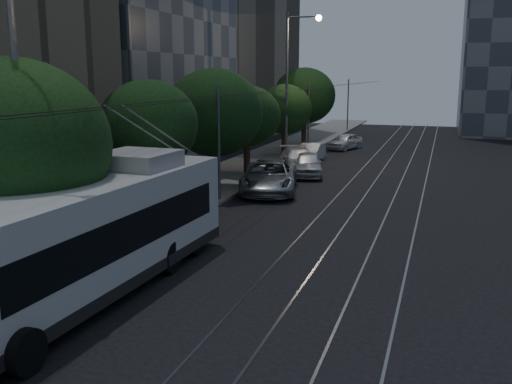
{
  "coord_description": "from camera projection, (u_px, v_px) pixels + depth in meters",
  "views": [
    {
      "loc": [
        5.68,
        -16.99,
        6.53
      ],
      "look_at": [
        -1.44,
        4.44,
        1.86
      ],
      "focal_mm": 40.0,
      "sensor_mm": 36.0,
      "label": 1
    }
  ],
  "objects": [
    {
      "name": "trolleybus",
      "position": [
        87.0,
        238.0,
        16.69
      ],
      "size": [
        3.27,
        13.43,
        5.63
      ],
      "rotation": [
        0.0,
        0.0,
        -0.04
      ],
      "color": "silver",
      "rests_on": "ground"
    },
    {
      "name": "car_white_a",
      "position": [
        308.0,
        164.0,
        37.19
      ],
      "size": [
        2.84,
        4.89,
        1.56
      ],
      "primitive_type": "imported",
      "rotation": [
        0.0,
        0.0,
        0.23
      ],
      "color": "#B5B5B9",
      "rests_on": "ground"
    },
    {
      "name": "tram_rails",
      "position": [
        390.0,
        178.0,
        36.67
      ],
      "size": [
        4.52,
        90.0,
        0.02
      ],
      "color": "gray",
      "rests_on": "ground"
    },
    {
      "name": "tree_1",
      "position": [
        149.0,
        125.0,
        24.59
      ],
      "size": [
        4.29,
        4.29,
        6.34
      ],
      "color": "black",
      "rests_on": "ground"
    },
    {
      "name": "tree_0",
      "position": [
        13.0,
        145.0,
        16.94
      ],
      "size": [
        5.77,
        5.77,
        7.06
      ],
      "color": "black",
      "rests_on": "ground"
    },
    {
      "name": "streetlamp_far",
      "position": [
        292.0,
        73.0,
        42.27
      ],
      "size": [
        2.64,
        0.44,
        11.06
      ],
      "color": "#5A5A5C",
      "rests_on": "ground"
    },
    {
      "name": "car_white_d",
      "position": [
        345.0,
        141.0,
        50.47
      ],
      "size": [
        2.93,
        4.49,
        1.42
      ],
      "primitive_type": "imported",
      "rotation": [
        0.0,
        0.0,
        -0.33
      ],
      "color": "silver",
      "rests_on": "ground"
    },
    {
      "name": "overhead_wires",
      "position": [
        279.0,
        121.0,
        38.28
      ],
      "size": [
        2.23,
        90.0,
        6.0
      ],
      "color": "black",
      "rests_on": "ground"
    },
    {
      "name": "sidewalk",
      "position": [
        244.0,
        169.0,
        39.75
      ],
      "size": [
        5.0,
        90.0,
        0.15
      ],
      "primitive_type": "cube",
      "color": "slate",
      "rests_on": "ground"
    },
    {
      "name": "ground",
      "position": [
        255.0,
        275.0,
        18.86
      ],
      "size": [
        120.0,
        120.0,
        0.0
      ],
      "primitive_type": "plane",
      "color": "black",
      "rests_on": "ground"
    },
    {
      "name": "tree_4",
      "position": [
        284.0,
        109.0,
        44.95
      ],
      "size": [
        4.36,
        4.36,
        5.82
      ],
      "color": "black",
      "rests_on": "ground"
    },
    {
      "name": "car_white_b",
      "position": [
        299.0,
        160.0,
        38.94
      ],
      "size": [
        4.23,
        5.85,
        1.57
      ],
      "primitive_type": "imported",
      "rotation": [
        0.0,
        0.0,
        0.42
      ],
      "color": "#B0B0B4",
      "rests_on": "ground"
    },
    {
      "name": "tree_2",
      "position": [
        214.0,
        113.0,
        31.45
      ],
      "size": [
        5.39,
        5.39,
        6.89
      ],
      "color": "black",
      "rests_on": "ground"
    },
    {
      "name": "car_white_c",
      "position": [
        311.0,
        153.0,
        43.26
      ],
      "size": [
        1.52,
        4.26,
        1.4
      ],
      "primitive_type": "imported",
      "rotation": [
        0.0,
        0.0,
        0.01
      ],
      "color": "white",
      "rests_on": "ground"
    },
    {
      "name": "tree_5",
      "position": [
        304.0,
        96.0,
        50.95
      ],
      "size": [
        5.53,
        5.53,
        7.16
      ],
      "color": "black",
      "rests_on": "ground"
    },
    {
      "name": "tree_3",
      "position": [
        247.0,
        116.0,
        37.05
      ],
      "size": [
        4.43,
        4.43,
        5.88
      ],
      "color": "black",
      "rests_on": "ground"
    },
    {
      "name": "pickup_silver",
      "position": [
        269.0,
        177.0,
        32.05
      ],
      "size": [
        4.31,
        6.88,
        1.77
      ],
      "primitive_type": "imported",
      "rotation": [
        0.0,
        0.0,
        0.23
      ],
      "color": "#9B9DA3",
      "rests_on": "ground"
    },
    {
      "name": "streetlamp_near",
      "position": [
        30.0,
        106.0,
        15.93
      ],
      "size": [
        2.28,
        0.44,
        9.33
      ],
      "color": "#5A5A5C",
      "rests_on": "ground"
    }
  ]
}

